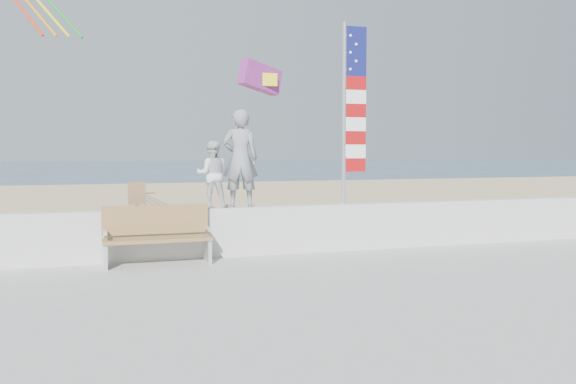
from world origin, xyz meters
name	(u,v)px	position (x,y,z in m)	size (l,w,h in m)	color
ground	(310,285)	(0.00, 0.00, 0.00)	(220.00, 220.00, 0.00)	#304C60
sand	(209,220)	(0.00, 9.00, 0.04)	(90.00, 40.00, 0.08)	tan
boardwalk	(452,360)	(0.00, -4.00, 0.13)	(50.00, 12.40, 0.10)	#ADACA7
seawall	(275,230)	(0.00, 2.00, 0.63)	(30.00, 0.35, 0.90)	beige
adult	(240,158)	(-0.66, 2.00, 1.98)	(0.65, 0.43, 1.79)	gray
child	(212,174)	(-1.18, 2.00, 1.69)	(0.59, 0.46, 1.22)	silver
bench	(157,235)	(-2.23, 1.55, 0.69)	(1.80, 0.57, 1.00)	olive
flag	(350,105)	(1.53, 2.00, 2.99)	(0.50, 0.08, 3.50)	silver
parafoil_kite	(261,78)	(0.12, 3.36, 3.62)	(1.04, 0.65, 0.70)	red
sign	(137,214)	(-2.48, 2.63, 0.94)	(0.32, 0.07, 1.46)	olive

